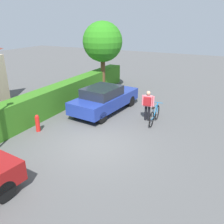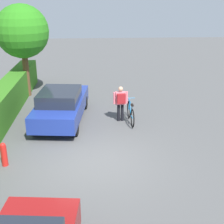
{
  "view_description": "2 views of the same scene",
  "coord_description": "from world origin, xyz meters",
  "px_view_note": "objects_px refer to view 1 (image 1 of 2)",
  "views": [
    {
      "loc": [
        -7.48,
        -4.59,
        4.84
      ],
      "look_at": [
        0.89,
        -0.35,
        1.21
      ],
      "focal_mm": 38.54,
      "sensor_mm": 36.0,
      "label": 1
    },
    {
      "loc": [
        -8.96,
        0.08,
        5.23
      ],
      "look_at": [
        1.98,
        -0.61,
        0.99
      ],
      "focal_mm": 49.42,
      "sensor_mm": 36.0,
      "label": 2
    }
  ],
  "objects_px": {
    "person_rider": "(148,103)",
    "fire_hydrant": "(38,123)",
    "tree_kerbside": "(103,42)",
    "parked_car_far": "(105,99)",
    "bicycle": "(154,115)"
  },
  "relations": [
    {
      "from": "person_rider",
      "to": "fire_hydrant",
      "type": "relative_size",
      "value": 1.92
    },
    {
      "from": "tree_kerbside",
      "to": "person_rider",
      "type": "bearing_deg",
      "value": -129.8
    },
    {
      "from": "parked_car_far",
      "to": "tree_kerbside",
      "type": "height_order",
      "value": "tree_kerbside"
    },
    {
      "from": "person_rider",
      "to": "fire_hydrant",
      "type": "xyz_separation_m",
      "value": [
        -3.47,
        4.07,
        -0.52
      ]
    },
    {
      "from": "parked_car_far",
      "to": "person_rider",
      "type": "relative_size",
      "value": 2.96
    },
    {
      "from": "bicycle",
      "to": "tree_kerbside",
      "type": "distance_m",
      "value": 7.18
    },
    {
      "from": "parked_car_far",
      "to": "fire_hydrant",
      "type": "relative_size",
      "value": 5.68
    },
    {
      "from": "bicycle",
      "to": "tree_kerbside",
      "type": "bearing_deg",
      "value": 51.59
    },
    {
      "from": "fire_hydrant",
      "to": "tree_kerbside",
      "type": "bearing_deg",
      "value": 4.91
    },
    {
      "from": "bicycle",
      "to": "tree_kerbside",
      "type": "height_order",
      "value": "tree_kerbside"
    },
    {
      "from": "parked_car_far",
      "to": "bicycle",
      "type": "bearing_deg",
      "value": -95.92
    },
    {
      "from": "person_rider",
      "to": "tree_kerbside",
      "type": "bearing_deg",
      "value": 50.2
    },
    {
      "from": "parked_car_far",
      "to": "bicycle",
      "type": "xyz_separation_m",
      "value": [
        -0.31,
        -2.97,
        -0.34
      ]
    },
    {
      "from": "parked_car_far",
      "to": "tree_kerbside",
      "type": "xyz_separation_m",
      "value": [
        3.75,
        2.16,
        2.64
      ]
    },
    {
      "from": "bicycle",
      "to": "fire_hydrant",
      "type": "bearing_deg",
      "value": 126.54
    }
  ]
}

